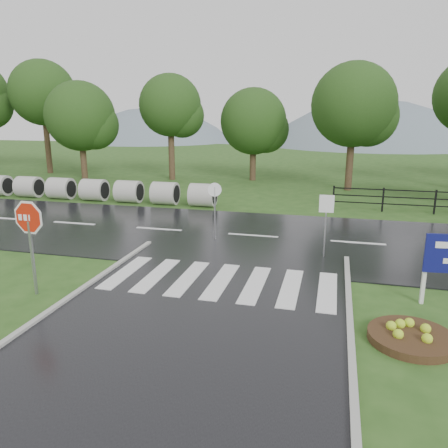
# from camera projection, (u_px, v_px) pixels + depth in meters

# --- Properties ---
(ground) EXTENTS (120.00, 120.00, 0.00)m
(ground) POSITION_uv_depth(u_px,v_px,m) (151.00, 384.00, 7.92)
(ground) COLOR #284C19
(ground) RESTS_ON ground
(main_road) EXTENTS (90.00, 8.00, 0.04)m
(main_road) POSITION_uv_depth(u_px,v_px,m) (253.00, 237.00, 17.30)
(main_road) COLOR black
(main_road) RESTS_ON ground
(crosswalk) EXTENTS (6.50, 2.80, 0.02)m
(crosswalk) POSITION_uv_depth(u_px,v_px,m) (221.00, 281.00, 12.59)
(crosswalk) COLOR silver
(crosswalk) RESTS_ON ground
(fence_west) EXTENTS (9.58, 0.08, 1.20)m
(fence_west) POSITION_uv_depth(u_px,v_px,m) (435.00, 200.00, 20.89)
(fence_west) COLOR black
(fence_west) RESTS_ON ground
(hills) EXTENTS (102.00, 48.00, 48.00)m
(hills) POSITION_uv_depth(u_px,v_px,m) (334.00, 239.00, 71.94)
(hills) COLOR slate
(hills) RESTS_ON ground
(treeline) EXTENTS (83.20, 5.20, 10.00)m
(treeline) POSITION_uv_depth(u_px,v_px,m) (304.00, 183.00, 30.20)
(treeline) COLOR #1B3A12
(treeline) RESTS_ON ground
(culvert_pipes) EXTENTS (13.90, 1.20, 1.20)m
(culvert_pipes) POSITION_uv_depth(u_px,v_px,m) (94.00, 190.00, 24.22)
(culvert_pipes) COLOR #9E9B93
(culvert_pipes) RESTS_ON ground
(stop_sign) EXTENTS (1.22, 0.14, 2.74)m
(stop_sign) POSITION_uv_depth(u_px,v_px,m) (29.00, 226.00, 11.37)
(stop_sign) COLOR #939399
(stop_sign) RESTS_ON ground
(flower_bed) EXTENTS (1.82, 1.82, 0.36)m
(flower_bed) POSITION_uv_depth(u_px,v_px,m) (412.00, 336.00, 9.34)
(flower_bed) COLOR #332111
(flower_bed) RESTS_ON ground
(reg_sign_small) EXTENTS (0.48, 0.05, 2.17)m
(reg_sign_small) POSITION_uv_depth(u_px,v_px,m) (326.00, 214.00, 14.40)
(reg_sign_small) COLOR #939399
(reg_sign_small) RESTS_ON ground
(reg_sign_round) EXTENTS (0.50, 0.18, 2.24)m
(reg_sign_round) POSITION_uv_depth(u_px,v_px,m) (215.00, 204.00, 16.43)
(reg_sign_round) COLOR #939399
(reg_sign_round) RESTS_ON ground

